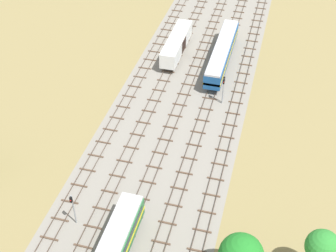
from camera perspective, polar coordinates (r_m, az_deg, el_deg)
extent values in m
plane|color=olive|center=(79.51, 2.06, 4.08)|extent=(480.00, 480.00, 0.00)
cube|color=gray|center=(79.51, 2.06, 4.08)|extent=(21.71, 176.00, 0.01)
cube|color=#47382D|center=(82.40, -4.28, 5.61)|extent=(0.07, 126.00, 0.15)
cube|color=#47382D|center=(82.00, -3.33, 5.47)|extent=(0.07, 126.00, 0.15)
cube|color=brown|center=(59.71, -14.41, -13.23)|extent=(2.40, 0.22, 0.14)
cube|color=brown|center=(61.23, -13.16, -11.11)|extent=(2.40, 0.22, 0.14)
cube|color=brown|center=(62.86, -11.99, -9.09)|extent=(2.40, 0.22, 0.14)
cube|color=brown|center=(64.59, -10.89, -7.17)|extent=(2.40, 0.22, 0.14)
cube|color=brown|center=(66.40, -9.86, -5.35)|extent=(2.40, 0.22, 0.14)
cube|color=brown|center=(68.31, -8.89, -3.63)|extent=(2.40, 0.22, 0.14)
cube|color=brown|center=(70.28, -7.98, -2.00)|extent=(2.40, 0.22, 0.14)
cube|color=brown|center=(72.33, -7.12, -0.46)|extent=(2.40, 0.22, 0.14)
cube|color=brown|center=(74.44, -6.31, 0.99)|extent=(2.40, 0.22, 0.14)
cube|color=brown|center=(76.62, -5.54, 2.36)|extent=(2.40, 0.22, 0.14)
cube|color=brown|center=(78.84, -4.82, 3.65)|extent=(2.40, 0.22, 0.14)
cube|color=brown|center=(81.12, -4.13, 4.88)|extent=(2.40, 0.22, 0.14)
cube|color=brown|center=(83.44, -3.48, 6.03)|extent=(2.40, 0.22, 0.14)
cube|color=brown|center=(85.81, -2.86, 7.12)|extent=(2.40, 0.22, 0.14)
cube|color=brown|center=(88.21, -2.27, 8.15)|extent=(2.40, 0.22, 0.14)
cube|color=brown|center=(90.65, -1.72, 9.12)|extent=(2.40, 0.22, 0.14)
cube|color=brown|center=(93.12, -1.18, 10.04)|extent=(2.40, 0.22, 0.14)
cube|color=brown|center=(95.62, -0.68, 10.92)|extent=(2.40, 0.22, 0.14)
cube|color=brown|center=(98.15, -0.19, 11.75)|extent=(2.40, 0.22, 0.14)
cube|color=brown|center=(100.71, 0.27, 12.53)|extent=(2.40, 0.22, 0.14)
cube|color=brown|center=(103.28, 0.71, 13.28)|extent=(2.40, 0.22, 0.14)
cube|color=brown|center=(105.89, 1.13, 13.98)|extent=(2.40, 0.22, 0.14)
cube|color=brown|center=(108.51, 1.54, 14.66)|extent=(2.40, 0.22, 0.14)
cube|color=#47382D|center=(81.24, -1.31, 5.16)|extent=(0.07, 126.00, 0.15)
cube|color=#47382D|center=(80.91, -0.33, 5.01)|extent=(0.07, 126.00, 0.15)
cube|color=brown|center=(58.15, -10.42, -14.35)|extent=(2.40, 0.22, 0.14)
cube|color=brown|center=(59.71, -9.27, -12.13)|extent=(2.40, 0.22, 0.14)
cube|color=brown|center=(61.38, -8.19, -10.02)|extent=(2.40, 0.22, 0.14)
cube|color=brown|center=(63.15, -7.19, -8.02)|extent=(2.40, 0.22, 0.14)
cube|color=brown|center=(65.01, -6.26, -6.13)|extent=(2.40, 0.22, 0.14)
cube|color=brown|center=(66.95, -5.38, -4.34)|extent=(2.40, 0.22, 0.14)
cube|color=brown|center=(68.97, -4.56, -2.66)|extent=(2.40, 0.22, 0.14)
cube|color=brown|center=(71.05, -3.78, -1.07)|extent=(2.40, 0.22, 0.14)
cube|color=brown|center=(73.20, -3.06, 0.42)|extent=(2.40, 0.22, 0.14)
cube|color=brown|center=(75.41, -2.37, 1.83)|extent=(2.40, 0.22, 0.14)
cube|color=brown|center=(77.67, -1.72, 3.16)|extent=(2.40, 0.22, 0.14)
cube|color=brown|center=(79.98, -1.11, 4.41)|extent=(2.40, 0.22, 0.14)
cube|color=brown|center=(82.34, -0.53, 5.59)|extent=(2.40, 0.22, 0.14)
cube|color=brown|center=(84.73, 0.02, 6.70)|extent=(2.40, 0.22, 0.14)
cube|color=brown|center=(87.16, 0.54, 7.75)|extent=(2.40, 0.22, 0.14)
cube|color=brown|center=(89.63, 1.03, 8.74)|extent=(2.40, 0.22, 0.14)
cube|color=brown|center=(92.13, 1.50, 9.68)|extent=(2.40, 0.22, 0.14)
cube|color=brown|center=(94.66, 1.95, 10.57)|extent=(2.40, 0.22, 0.14)
cube|color=brown|center=(97.21, 2.38, 11.41)|extent=(2.40, 0.22, 0.14)
cube|color=brown|center=(99.79, 2.78, 12.21)|extent=(2.40, 0.22, 0.14)
cube|color=brown|center=(102.39, 3.17, 12.96)|extent=(2.40, 0.22, 0.14)
cube|color=brown|center=(105.02, 3.54, 13.68)|extent=(2.40, 0.22, 0.14)
cube|color=brown|center=(107.66, 3.90, 14.36)|extent=(2.40, 0.22, 0.14)
cube|color=brown|center=(110.32, 4.24, 15.01)|extent=(2.40, 0.22, 0.14)
cube|color=#47382D|center=(80.31, 1.74, 4.69)|extent=(0.07, 126.00, 0.15)
cube|color=#47382D|center=(80.06, 2.74, 4.53)|extent=(0.07, 126.00, 0.15)
cube|color=brown|center=(58.50, -5.16, -13.14)|extent=(2.40, 0.22, 0.14)
cube|color=brown|center=(60.20, -4.21, -10.94)|extent=(2.40, 0.22, 0.14)
cube|color=brown|center=(62.00, -3.33, -8.87)|extent=(2.40, 0.22, 0.14)
cube|color=brown|center=(63.89, -2.50, -6.91)|extent=(2.40, 0.22, 0.14)
cube|color=brown|center=(65.87, -1.73, -5.07)|extent=(2.40, 0.22, 0.14)
cube|color=brown|center=(67.92, -1.01, -3.33)|extent=(2.40, 0.22, 0.14)
cube|color=brown|center=(70.03, -0.34, -1.70)|extent=(2.40, 0.22, 0.14)
cube|color=brown|center=(72.21, 0.29, -0.17)|extent=(2.40, 0.22, 0.14)
cube|color=brown|center=(74.45, 0.89, 1.28)|extent=(2.40, 0.22, 0.14)
cube|color=brown|center=(76.74, 1.45, 2.64)|extent=(2.40, 0.22, 0.14)
cube|color=brown|center=(79.08, 1.98, 3.91)|extent=(2.40, 0.22, 0.14)
cube|color=brown|center=(81.46, 2.48, 5.12)|extent=(2.40, 0.22, 0.14)
cube|color=brown|center=(83.88, 2.95, 6.25)|extent=(2.40, 0.22, 0.14)
cube|color=brown|center=(86.33, 3.40, 7.32)|extent=(2.40, 0.22, 0.14)
cube|color=brown|center=(88.82, 3.83, 8.33)|extent=(2.40, 0.22, 0.14)
cube|color=brown|center=(91.35, 4.23, 9.29)|extent=(2.40, 0.22, 0.14)
cube|color=brown|center=(93.89, 4.62, 10.19)|extent=(2.40, 0.22, 0.14)
cube|color=brown|center=(96.47, 4.98, 11.05)|extent=(2.40, 0.22, 0.14)
cube|color=brown|center=(99.07, 5.33, 11.85)|extent=(2.40, 0.22, 0.14)
cube|color=brown|center=(101.69, 5.66, 12.62)|extent=(2.40, 0.22, 0.14)
cube|color=brown|center=(104.33, 5.98, 13.35)|extent=(2.40, 0.22, 0.14)
cube|color=brown|center=(106.99, 6.29, 14.04)|extent=(2.40, 0.22, 0.14)
cube|color=brown|center=(109.67, 6.58, 14.70)|extent=(2.40, 0.22, 0.14)
cube|color=#47382D|center=(79.61, 4.84, 4.19)|extent=(0.07, 126.00, 0.15)
cube|color=#47382D|center=(79.44, 5.86, 4.02)|extent=(0.07, 126.00, 0.15)
cube|color=brown|center=(57.59, -0.87, -14.11)|extent=(2.40, 0.22, 0.14)
cube|color=brown|center=(59.32, -0.07, -11.84)|extent=(2.40, 0.22, 0.14)
cube|color=brown|center=(61.15, 0.68, -9.70)|extent=(2.40, 0.22, 0.14)
cube|color=brown|center=(63.07, 1.38, -7.69)|extent=(2.40, 0.22, 0.14)
cube|color=brown|center=(65.07, 2.03, -5.79)|extent=(2.40, 0.22, 0.14)
cube|color=brown|center=(67.14, 2.63, -4.01)|extent=(2.40, 0.22, 0.14)
cube|color=brown|center=(69.28, 3.20, -2.34)|extent=(2.40, 0.22, 0.14)
cube|color=brown|center=(71.48, 3.73, -0.77)|extent=(2.40, 0.22, 0.14)
cube|color=brown|center=(73.74, 4.22, 0.71)|extent=(2.40, 0.22, 0.14)
cube|color=brown|center=(76.05, 4.69, 2.09)|extent=(2.40, 0.22, 0.14)
cube|color=brown|center=(78.41, 5.13, 3.40)|extent=(2.40, 0.22, 0.14)
cube|color=brown|center=(80.81, 5.55, 4.63)|extent=(2.40, 0.22, 0.14)
cube|color=brown|center=(83.25, 5.94, 5.78)|extent=(2.40, 0.22, 0.14)
cube|color=brown|center=(85.73, 6.31, 6.87)|extent=(2.40, 0.22, 0.14)
cube|color=brown|center=(88.23, 6.66, 7.90)|extent=(2.40, 0.22, 0.14)
cube|color=brown|center=(90.77, 7.00, 8.87)|extent=(2.40, 0.22, 0.14)
cube|color=brown|center=(93.33, 7.32, 9.79)|extent=(2.40, 0.22, 0.14)
cube|color=brown|center=(95.92, 7.62, 10.65)|extent=(2.40, 0.22, 0.14)
cube|color=brown|center=(98.54, 7.91, 11.48)|extent=(2.40, 0.22, 0.14)
cube|color=brown|center=(101.17, 8.18, 12.25)|extent=(2.40, 0.22, 0.14)
cube|color=brown|center=(103.83, 8.44, 12.99)|extent=(2.40, 0.22, 0.14)
cube|color=brown|center=(106.50, 8.69, 13.69)|extent=(2.40, 0.22, 0.14)
cube|color=brown|center=(109.19, 8.93, 14.36)|extent=(2.40, 0.22, 0.14)
cube|color=brown|center=(111.89, 9.16, 14.99)|extent=(2.40, 0.22, 0.14)
cube|color=#47382D|center=(79.16, 7.99, 3.67)|extent=(0.07, 126.00, 0.15)
cube|color=#47382D|center=(79.07, 9.01, 3.50)|extent=(0.07, 126.00, 0.15)
cube|color=brown|center=(57.02, 3.56, -15.03)|extent=(2.40, 0.22, 0.14)
cube|color=brown|center=(58.77, 4.21, -12.70)|extent=(2.40, 0.22, 0.14)
cube|color=brown|center=(60.61, 4.80, -10.51)|extent=(2.40, 0.22, 0.14)
cube|color=brown|center=(62.55, 5.36, -8.44)|extent=(2.40, 0.22, 0.14)
cube|color=brown|center=(64.56, 5.87, -6.51)|extent=(2.40, 0.22, 0.14)
cube|color=brown|center=(66.65, 6.35, -4.69)|extent=(2.40, 0.22, 0.14)
cube|color=brown|center=(68.81, 6.80, -2.98)|extent=(2.40, 0.22, 0.14)
cube|color=brown|center=(71.02, 7.22, -1.38)|extent=(2.40, 0.22, 0.14)
cube|color=brown|center=(73.30, 7.61, 0.13)|extent=(2.40, 0.22, 0.14)
cube|color=brown|center=(75.62, 7.98, 1.54)|extent=(2.40, 0.22, 0.14)
cube|color=brown|center=(77.99, 8.32, 2.87)|extent=(2.40, 0.22, 0.14)
cube|color=brown|center=(80.41, 8.65, 4.12)|extent=(2.40, 0.22, 0.14)
cube|color=brown|center=(82.86, 8.96, 5.29)|extent=(2.40, 0.22, 0.14)
cube|color=brown|center=(85.34, 9.25, 6.40)|extent=(2.40, 0.22, 0.14)
cube|color=brown|center=(87.86, 9.52, 7.44)|extent=(2.40, 0.22, 0.14)
cube|color=brown|center=(90.41, 9.79, 8.43)|extent=(2.40, 0.22, 0.14)
cube|color=brown|center=(92.98, 10.03, 9.36)|extent=(2.40, 0.22, 0.14)
cube|color=brown|center=(95.58, 10.27, 10.24)|extent=(2.40, 0.22, 0.14)
cube|color=brown|center=(98.20, 10.50, 11.07)|extent=(2.40, 0.22, 0.14)
cube|color=brown|center=(100.85, 10.71, 11.86)|extent=(2.40, 0.22, 0.14)
cube|color=brown|center=(103.51, 10.92, 12.61)|extent=(2.40, 0.22, 0.14)
cube|color=brown|center=(106.19, 11.11, 13.32)|extent=(2.40, 0.22, 0.14)
cube|color=brown|center=(108.89, 11.30, 13.99)|extent=(2.40, 0.22, 0.14)
cube|color=brown|center=(111.60, 11.48, 14.64)|extent=(2.40, 0.22, 0.14)
cylinder|color=black|center=(57.93, -6.03, -12.92)|extent=(0.13, 0.84, 0.84)
cylinder|color=black|center=(57.58, -4.65, -13.25)|extent=(0.13, 0.84, 0.84)
cylinder|color=black|center=(58.93, -5.43, -11.58)|extent=(0.13, 0.84, 0.84)
cylinder|color=black|center=(58.59, -4.08, -11.89)|extent=(0.13, 0.84, 0.84)
cube|color=black|center=(58.25, -5.05, -12.41)|extent=(1.68, 2.20, 0.24)
cube|color=#194C8C|center=(86.12, 6.66, 8.87)|extent=(2.90, 20.00, 2.60)
cube|color=yellow|center=(86.25, 6.65, 8.72)|extent=(2.96, 20.00, 0.44)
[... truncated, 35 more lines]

